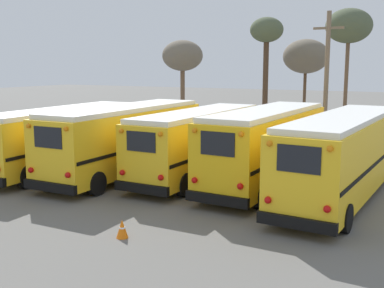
{
  "coord_description": "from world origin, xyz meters",
  "views": [
    {
      "loc": [
        9.84,
        -18.7,
        5.09
      ],
      "look_at": [
        0.0,
        -0.05,
        1.62
      ],
      "focal_mm": 45.0,
      "sensor_mm": 36.0,
      "label": 1
    }
  ],
  "objects_px": {
    "school_bus_1": "(126,138)",
    "utility_pole": "(326,79)",
    "school_bus_2": "(199,141)",
    "bare_tree_2": "(267,35)",
    "bare_tree_1": "(306,57)",
    "bare_tree_0": "(183,56)",
    "school_bus_4": "(344,153)",
    "school_bus_3": "(266,145)",
    "traffic_cone": "(122,229)",
    "school_bus_0": "(63,136)",
    "bare_tree_3": "(349,27)"
  },
  "relations": [
    {
      "from": "school_bus_1",
      "to": "bare_tree_3",
      "type": "height_order",
      "value": "bare_tree_3"
    },
    {
      "from": "school_bus_1",
      "to": "bare_tree_1",
      "type": "xyz_separation_m",
      "value": [
        3.05,
        20.14,
        4.01
      ]
    },
    {
      "from": "school_bus_1",
      "to": "bare_tree_0",
      "type": "xyz_separation_m",
      "value": [
        -7.14,
        18.39,
        4.09
      ]
    },
    {
      "from": "school_bus_3",
      "to": "school_bus_4",
      "type": "xyz_separation_m",
      "value": [
        3.26,
        -0.42,
        -0.03
      ]
    },
    {
      "from": "bare_tree_1",
      "to": "school_bus_2",
      "type": "bearing_deg",
      "value": -89.38
    },
    {
      "from": "school_bus_1",
      "to": "bare_tree_1",
      "type": "bearing_deg",
      "value": 81.38
    },
    {
      "from": "school_bus_3",
      "to": "traffic_cone",
      "type": "xyz_separation_m",
      "value": [
        -1.65,
        -8.09,
        -1.48
      ]
    },
    {
      "from": "bare_tree_2",
      "to": "traffic_cone",
      "type": "bearing_deg",
      "value": -80.84
    },
    {
      "from": "bare_tree_0",
      "to": "bare_tree_2",
      "type": "relative_size",
      "value": 0.84
    },
    {
      "from": "school_bus_1",
      "to": "bare_tree_0",
      "type": "bearing_deg",
      "value": 111.21
    },
    {
      "from": "school_bus_2",
      "to": "bare_tree_0",
      "type": "height_order",
      "value": "bare_tree_0"
    },
    {
      "from": "bare_tree_2",
      "to": "traffic_cone",
      "type": "height_order",
      "value": "bare_tree_2"
    },
    {
      "from": "school_bus_1",
      "to": "utility_pole",
      "type": "xyz_separation_m",
      "value": [
        6.65,
        11.34,
        2.55
      ]
    },
    {
      "from": "school_bus_1",
      "to": "school_bus_4",
      "type": "relative_size",
      "value": 0.93
    },
    {
      "from": "utility_pole",
      "to": "school_bus_4",
      "type": "bearing_deg",
      "value": -73.77
    },
    {
      "from": "school_bus_1",
      "to": "traffic_cone",
      "type": "height_order",
      "value": "school_bus_1"
    },
    {
      "from": "bare_tree_0",
      "to": "school_bus_2",
      "type": "bearing_deg",
      "value": -59.01
    },
    {
      "from": "school_bus_1",
      "to": "bare_tree_3",
      "type": "distance_m",
      "value": 18.0
    },
    {
      "from": "utility_pole",
      "to": "bare_tree_2",
      "type": "bearing_deg",
      "value": 138.47
    },
    {
      "from": "school_bus_3",
      "to": "bare_tree_0",
      "type": "distance_m",
      "value": 22.48
    },
    {
      "from": "school_bus_4",
      "to": "bare_tree_3",
      "type": "xyz_separation_m",
      "value": [
        -2.72,
        14.9,
        5.84
      ]
    },
    {
      "from": "school_bus_3",
      "to": "bare_tree_2",
      "type": "xyz_separation_m",
      "value": [
        -5.42,
        15.25,
        5.5
      ]
    },
    {
      "from": "bare_tree_0",
      "to": "traffic_cone",
      "type": "xyz_separation_m",
      "value": [
        12.0,
        -25.48,
        -5.55
      ]
    },
    {
      "from": "school_bus_2",
      "to": "bare_tree_2",
      "type": "bearing_deg",
      "value": 98.1
    },
    {
      "from": "school_bus_0",
      "to": "bare_tree_1",
      "type": "bearing_deg",
      "value": 73.13
    },
    {
      "from": "bare_tree_0",
      "to": "bare_tree_3",
      "type": "distance_m",
      "value": 14.6
    },
    {
      "from": "school_bus_4",
      "to": "school_bus_3",
      "type": "bearing_deg",
      "value": 172.64
    },
    {
      "from": "school_bus_0",
      "to": "bare_tree_3",
      "type": "relative_size",
      "value": 1.12
    },
    {
      "from": "school_bus_3",
      "to": "school_bus_4",
      "type": "distance_m",
      "value": 3.29
    },
    {
      "from": "school_bus_2",
      "to": "school_bus_4",
      "type": "height_order",
      "value": "school_bus_4"
    },
    {
      "from": "traffic_cone",
      "to": "school_bus_2",
      "type": "bearing_deg",
      "value": 101.12
    },
    {
      "from": "school_bus_4",
      "to": "bare_tree_0",
      "type": "relative_size",
      "value": 1.52
    },
    {
      "from": "bare_tree_2",
      "to": "bare_tree_0",
      "type": "bearing_deg",
      "value": 165.47
    },
    {
      "from": "bare_tree_0",
      "to": "bare_tree_1",
      "type": "relative_size",
      "value": 1.01
    },
    {
      "from": "bare_tree_0",
      "to": "bare_tree_1",
      "type": "distance_m",
      "value": 10.34
    },
    {
      "from": "bare_tree_0",
      "to": "school_bus_4",
      "type": "bearing_deg",
      "value": -46.46
    },
    {
      "from": "school_bus_0",
      "to": "school_bus_4",
      "type": "distance_m",
      "value": 13.1
    },
    {
      "from": "school_bus_1",
      "to": "bare_tree_2",
      "type": "bearing_deg",
      "value": 86.13
    },
    {
      "from": "school_bus_3",
      "to": "bare_tree_0",
      "type": "bearing_deg",
      "value": 128.16
    },
    {
      "from": "school_bus_1",
      "to": "school_bus_4",
      "type": "height_order",
      "value": "school_bus_1"
    },
    {
      "from": "bare_tree_1",
      "to": "school_bus_4",
      "type": "bearing_deg",
      "value": -71.02
    },
    {
      "from": "bare_tree_2",
      "to": "traffic_cone",
      "type": "xyz_separation_m",
      "value": [
        3.76,
        -23.34,
        -6.98
      ]
    },
    {
      "from": "school_bus_0",
      "to": "school_bus_1",
      "type": "xyz_separation_m",
      "value": [
        3.26,
        0.67,
        0.08
      ]
    },
    {
      "from": "bare_tree_2",
      "to": "traffic_cone",
      "type": "relative_size",
      "value": 15.24
    },
    {
      "from": "school_bus_2",
      "to": "bare_tree_1",
      "type": "relative_size",
      "value": 1.33
    },
    {
      "from": "school_bus_0",
      "to": "utility_pole",
      "type": "height_order",
      "value": "utility_pole"
    },
    {
      "from": "school_bus_0",
      "to": "school_bus_2",
      "type": "relative_size",
      "value": 1.04
    },
    {
      "from": "utility_pole",
      "to": "bare_tree_2",
      "type": "height_order",
      "value": "bare_tree_2"
    },
    {
      "from": "school_bus_3",
      "to": "bare_tree_2",
      "type": "bearing_deg",
      "value": 109.57
    },
    {
      "from": "bare_tree_1",
      "to": "bare_tree_2",
      "type": "height_order",
      "value": "bare_tree_2"
    }
  ]
}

